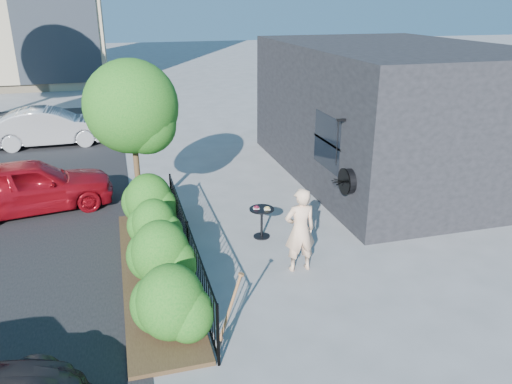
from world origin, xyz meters
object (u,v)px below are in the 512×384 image
object	(u,v)px
woman	(300,230)
car_red	(30,186)
cafe_table	(262,217)
car_silver	(50,127)
shovel	(228,315)
patio_tree	(135,112)

from	to	relation	value
woman	car_red	xyz separation A→B (m)	(-5.69, 4.77, -0.19)
cafe_table	woman	distance (m)	1.72
cafe_table	car_red	size ratio (longest dim) A/B	0.19
cafe_table	car_silver	size ratio (longest dim) A/B	0.18
cafe_table	car_red	bearing A→B (deg)	149.81
shovel	car_red	distance (m)	7.76
patio_tree	car_silver	bearing A→B (deg)	109.77
patio_tree	cafe_table	xyz separation A→B (m)	(2.60, -1.69, -2.26)
patio_tree	car_silver	size ratio (longest dim) A/B	0.91
shovel	car_red	size ratio (longest dim) A/B	0.32
cafe_table	car_silver	bearing A→B (deg)	119.38
woman	car_red	world-z (taller)	woman
car_red	cafe_table	bearing A→B (deg)	-129.91
patio_tree	woman	size ratio (longest dim) A/B	2.21
car_red	car_silver	world-z (taller)	car_silver
patio_tree	shovel	xyz separation A→B (m)	(0.98, -5.36, -2.17)
shovel	car_silver	bearing A→B (deg)	106.13
woman	shovel	size ratio (longest dim) A/B	1.33
car_red	car_silver	size ratio (longest dim) A/B	0.96
cafe_table	car_red	distance (m)	6.22
car_red	woman	bearing A→B (deg)	-139.70
patio_tree	shovel	size ratio (longest dim) A/B	2.93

